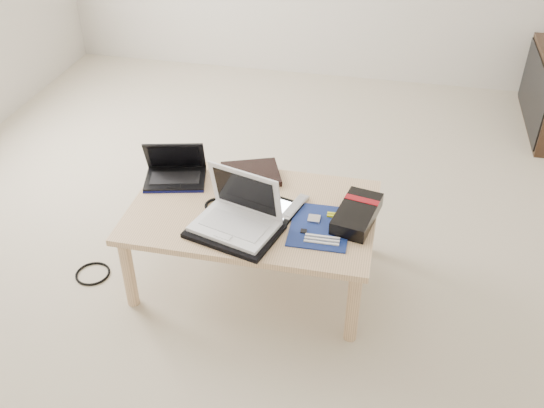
% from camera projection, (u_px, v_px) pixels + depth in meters
% --- Properties ---
extents(ground, '(4.00, 4.00, 0.00)m').
position_uv_depth(ground, '(256.00, 218.00, 3.33)').
color(ground, beige).
rests_on(ground, ground).
extents(coffee_table, '(1.10, 0.70, 0.40)m').
position_uv_depth(coffee_table, '(253.00, 218.00, 2.75)').
color(coffee_table, '#DDB485').
rests_on(coffee_table, ground).
extents(book, '(0.34, 0.31, 0.03)m').
position_uv_depth(book, '(251.00, 174.00, 2.93)').
color(book, black).
rests_on(book, coffee_table).
extents(netbook, '(0.33, 0.27, 0.19)m').
position_uv_depth(netbook, '(175.00, 172.00, 2.90)').
color(netbook, black).
rests_on(netbook, coffee_table).
extents(tablet, '(0.32, 0.27, 0.01)m').
position_uv_depth(tablet, '(267.00, 208.00, 2.71)').
color(tablet, black).
rests_on(tablet, coffee_table).
extents(remote, '(0.10, 0.21, 0.02)m').
position_uv_depth(remote, '(295.00, 207.00, 2.71)').
color(remote, '#AAAAAF').
rests_on(remote, coffee_table).
extents(neoprene_sleeve, '(0.43, 0.36, 0.02)m').
position_uv_depth(neoprene_sleeve, '(234.00, 231.00, 2.57)').
color(neoprene_sleeve, black).
rests_on(neoprene_sleeve, coffee_table).
extents(white_laptop, '(0.39, 0.33, 0.24)m').
position_uv_depth(white_laptop, '(238.00, 214.00, 2.57)').
color(white_laptop, white).
rests_on(white_laptop, neoprene_sleeve).
extents(motherboard, '(0.26, 0.32, 0.01)m').
position_uv_depth(motherboard, '(320.00, 227.00, 2.61)').
color(motherboard, '#0C1952').
rests_on(motherboard, coffee_table).
extents(gpu_box, '(0.21, 0.33, 0.07)m').
position_uv_depth(gpu_box, '(357.00, 214.00, 2.63)').
color(gpu_box, black).
rests_on(gpu_box, coffee_table).
extents(cable_coil, '(0.13, 0.13, 0.01)m').
position_uv_depth(cable_coil, '(217.00, 205.00, 2.73)').
color(cable_coil, black).
rests_on(cable_coil, coffee_table).
extents(floor_cable_coil, '(0.18, 0.18, 0.01)m').
position_uv_depth(floor_cable_coil, '(93.00, 274.00, 2.95)').
color(floor_cable_coil, black).
rests_on(floor_cable_coil, ground).
extents(floor_cable_trail, '(0.18, 0.30, 0.01)m').
position_uv_depth(floor_cable_trail, '(124.00, 267.00, 2.99)').
color(floor_cable_trail, black).
rests_on(floor_cable_trail, ground).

